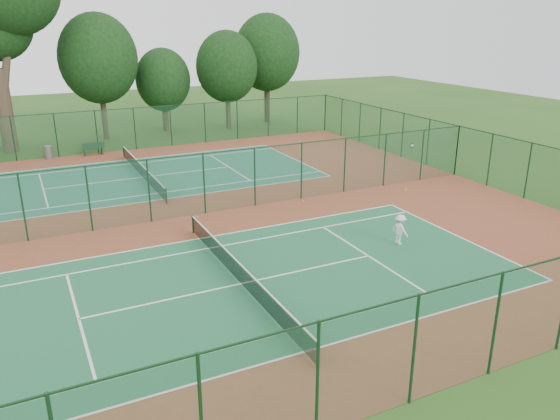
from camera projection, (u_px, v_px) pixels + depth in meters
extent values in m
plane|color=#2A5119|center=(179.00, 217.00, 30.27)|extent=(120.00, 120.00, 0.00)
cube|color=brown|center=(179.00, 217.00, 30.27)|extent=(40.00, 36.00, 0.01)
cube|color=#1F623C|center=(241.00, 284.00, 22.64)|extent=(23.77, 10.97, 0.01)
cube|color=#216A4C|center=(142.00, 177.00, 37.89)|extent=(23.77, 10.97, 0.01)
cube|color=#1A4F2A|center=(116.00, 130.00, 44.93)|extent=(40.00, 0.02, 3.50)
cube|color=#12321D|center=(114.00, 109.00, 44.37)|extent=(40.00, 0.05, 0.05)
cube|color=#184828|center=(368.00, 365.00, 14.44)|extent=(40.00, 0.02, 3.50)
cube|color=#13351B|center=(371.00, 308.00, 13.88)|extent=(40.00, 0.05, 0.05)
cube|color=#1B5230|center=(457.00, 150.00, 38.01)|extent=(0.02, 36.00, 3.50)
cube|color=#153B1D|center=(460.00, 126.00, 37.44)|extent=(0.05, 36.00, 0.05)
cube|color=#17462B|center=(177.00, 187.00, 29.69)|extent=(40.00, 0.02, 3.50)
cube|color=#143921|center=(175.00, 157.00, 29.12)|extent=(40.00, 0.05, 0.05)
cylinder|color=#12311B|center=(318.00, 354.00, 17.06)|extent=(0.10, 0.10, 0.97)
cylinder|color=#12311B|center=(193.00, 224.00, 27.90)|extent=(0.10, 0.10, 0.97)
cube|color=black|center=(240.00, 274.00, 22.48)|extent=(0.02, 12.80, 0.85)
cube|color=white|center=(240.00, 264.00, 22.34)|extent=(0.04, 12.80, 0.06)
cylinder|color=#163E1D|center=(166.00, 196.00, 32.31)|extent=(0.10, 0.10, 0.97)
cylinder|color=#163E1D|center=(124.00, 152.00, 43.15)|extent=(0.10, 0.10, 0.97)
cube|color=black|center=(142.00, 171.00, 37.73)|extent=(0.02, 12.80, 0.85)
cube|color=white|center=(141.00, 165.00, 37.59)|extent=(0.04, 12.80, 0.06)
imported|color=white|center=(400.00, 229.00, 26.43)|extent=(0.71, 1.05, 1.50)
cylinder|color=slate|center=(49.00, 152.00, 42.77)|extent=(0.57, 0.57, 1.02)
cube|color=#11331B|center=(85.00, 153.00, 43.75)|extent=(0.11, 0.46, 0.51)
cube|color=#11331B|center=(102.00, 151.00, 44.37)|extent=(0.11, 0.46, 0.51)
cube|color=#11331B|center=(93.00, 148.00, 43.97)|extent=(1.72, 0.55, 0.06)
cube|color=#11331B|center=(93.00, 146.00, 43.69)|extent=(1.70, 0.13, 0.51)
sphere|color=#D3DF33|center=(198.00, 217.00, 30.22)|extent=(0.07, 0.07, 0.07)
sphere|color=gold|center=(303.00, 200.00, 32.97)|extent=(0.06, 0.06, 0.06)
sphere|color=gold|center=(186.00, 219.00, 29.90)|extent=(0.07, 0.07, 0.07)
cylinder|color=#3C2E21|center=(5.00, 111.00, 44.23)|extent=(1.23, 1.23, 6.71)
cylinder|color=#3C2E21|center=(8.00, 42.00, 42.68)|extent=(2.12, 0.63, 7.24)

